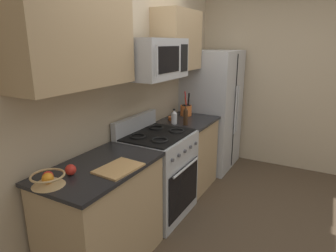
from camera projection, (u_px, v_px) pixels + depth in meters
name	position (u px, v px, depth m)	size (l,w,h in m)	color
ground_plane	(210.00, 227.00, 3.07)	(16.00, 16.00, 0.00)	#473828
wall_back	(127.00, 96.00, 3.18)	(8.00, 0.10, 2.60)	tan
counter_left	(103.00, 216.00, 2.47)	(1.03, 0.62, 0.91)	tan
range_oven	(158.00, 173.00, 3.23)	(0.76, 0.66, 1.09)	#B2B5BA
counter_right	(187.00, 153.00, 3.87)	(0.73, 0.62, 0.91)	tan
refrigerator	(212.00, 110.00, 4.45)	(0.88, 0.73, 1.75)	#B2B5BA
wall_right	(263.00, 80.00, 4.50)	(0.10, 8.00, 2.60)	tan
microwave	(154.00, 59.00, 2.91)	(0.74, 0.44, 0.39)	#B2B5BA
upper_cabinets_left	(74.00, 39.00, 2.15)	(1.02, 0.34, 0.70)	tan
upper_cabinets_right	(177.00, 41.00, 3.56)	(0.72, 0.34, 0.70)	tan
utensil_crock	(186.00, 110.00, 3.94)	(0.15, 0.15, 0.33)	#D1662D
fruit_basket	(48.00, 179.00, 2.01)	(0.23, 0.23, 0.11)	tan
apple_loose	(71.00, 170.00, 2.17)	(0.08, 0.08, 0.08)	red
cutting_board	(119.00, 168.00, 2.28)	(0.35, 0.25, 0.02)	tan
bottle_soy	(186.00, 116.00, 3.47)	(0.05, 0.05, 0.24)	#382314
bottle_vinegar	(174.00, 117.00, 3.53)	(0.07, 0.07, 0.18)	silver
prep_bowl	(173.00, 118.00, 3.72)	(0.11, 0.11, 0.04)	#D1662D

